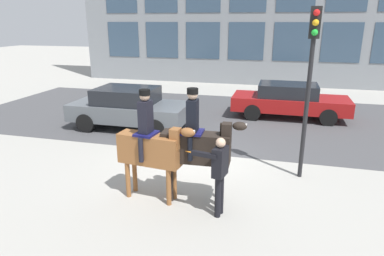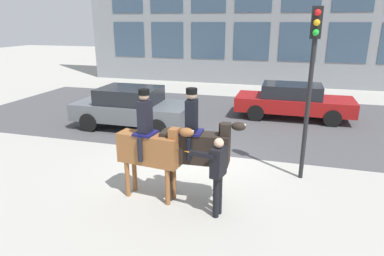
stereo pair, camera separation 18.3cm
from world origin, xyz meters
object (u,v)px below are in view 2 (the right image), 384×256
(pedestrian_bystander, at_px, (217,171))
(traffic_light, at_px, (312,69))
(street_car_far_lane, at_px, (293,100))
(street_car_near_lane, at_px, (132,107))
(mounted_horse_companion, at_px, (196,145))
(mounted_horse_lead, at_px, (150,146))

(pedestrian_bystander, distance_m, traffic_light, 3.46)
(street_car_far_lane, xyz_separation_m, traffic_light, (0.26, -5.90, 2.08))
(street_car_near_lane, bearing_deg, street_car_far_lane, 27.23)
(mounted_horse_companion, relative_size, street_car_far_lane, 0.55)
(pedestrian_bystander, relative_size, traffic_light, 0.41)
(mounted_horse_lead, bearing_deg, traffic_light, 37.79)
(mounted_horse_companion, xyz_separation_m, pedestrian_bystander, (0.59, -0.51, -0.32))
(mounted_horse_companion, height_order, street_car_near_lane, mounted_horse_companion)
(mounted_horse_companion, distance_m, street_car_near_lane, 6.11)
(mounted_horse_lead, distance_m, street_car_far_lane, 8.53)
(street_car_near_lane, relative_size, street_car_far_lane, 0.93)
(pedestrian_bystander, relative_size, street_car_far_lane, 0.36)
(street_car_far_lane, height_order, traffic_light, traffic_light)
(mounted_horse_lead, distance_m, mounted_horse_companion, 1.04)
(mounted_horse_companion, height_order, traffic_light, traffic_light)
(mounted_horse_companion, bearing_deg, street_car_far_lane, 72.44)
(mounted_horse_lead, relative_size, pedestrian_bystander, 1.47)
(mounted_horse_companion, distance_m, traffic_light, 3.34)
(mounted_horse_lead, xyz_separation_m, street_car_near_lane, (-2.80, 4.91, -0.47))
(street_car_far_lane, bearing_deg, mounted_horse_companion, -104.90)
(mounted_horse_companion, distance_m, pedestrian_bystander, 0.84)
(pedestrian_bystander, bearing_deg, street_car_far_lane, -88.54)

